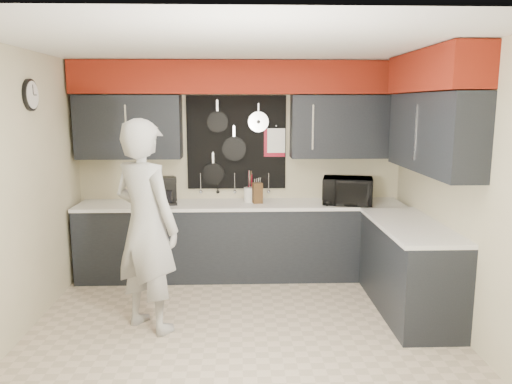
{
  "coord_description": "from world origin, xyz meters",
  "views": [
    {
      "loc": [
        -0.02,
        -4.45,
        2.1
      ],
      "look_at": [
        0.15,
        0.5,
        1.22
      ],
      "focal_mm": 35.0,
      "sensor_mm": 36.0,
      "label": 1
    }
  ],
  "objects_px": {
    "utensil_crock": "(249,195)",
    "microwave": "(347,191)",
    "coffee_maker": "(168,190)",
    "person": "(146,227)",
    "knife_block": "(257,193)"
  },
  "relations": [
    {
      "from": "utensil_crock",
      "to": "microwave",
      "type": "bearing_deg",
      "value": -9.16
    },
    {
      "from": "coffee_maker",
      "to": "person",
      "type": "distance_m",
      "value": 1.39
    },
    {
      "from": "utensil_crock",
      "to": "knife_block",
      "type": "bearing_deg",
      "value": -42.87
    },
    {
      "from": "microwave",
      "to": "coffee_maker",
      "type": "bearing_deg",
      "value": -169.22
    },
    {
      "from": "microwave",
      "to": "coffee_maker",
      "type": "distance_m",
      "value": 2.13
    },
    {
      "from": "microwave",
      "to": "utensil_crock",
      "type": "relative_size",
      "value": 3.3
    },
    {
      "from": "coffee_maker",
      "to": "microwave",
      "type": "bearing_deg",
      "value": -18.38
    },
    {
      "from": "person",
      "to": "coffee_maker",
      "type": "bearing_deg",
      "value": -54.8
    },
    {
      "from": "knife_block",
      "to": "utensil_crock",
      "type": "distance_m",
      "value": 0.14
    },
    {
      "from": "knife_block",
      "to": "person",
      "type": "relative_size",
      "value": 0.12
    },
    {
      "from": "utensil_crock",
      "to": "coffee_maker",
      "type": "distance_m",
      "value": 0.98
    },
    {
      "from": "microwave",
      "to": "knife_block",
      "type": "bearing_deg",
      "value": -172.38
    },
    {
      "from": "knife_block",
      "to": "person",
      "type": "bearing_deg",
      "value": -139.37
    },
    {
      "from": "utensil_crock",
      "to": "coffee_maker",
      "type": "bearing_deg",
      "value": -173.6
    },
    {
      "from": "microwave",
      "to": "utensil_crock",
      "type": "distance_m",
      "value": 1.18
    }
  ]
}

